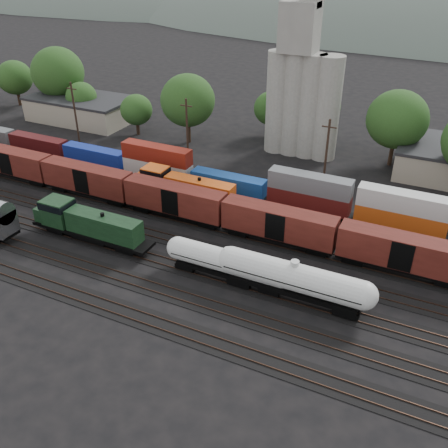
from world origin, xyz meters
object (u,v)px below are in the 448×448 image
at_px(green_locomotive, 85,222).
at_px(grain_silo, 302,93).
at_px(orange_locomotive, 182,186).
at_px(tank_car_a, 228,263).

distance_m(green_locomotive, grain_silo, 44.70).
bearing_deg(grain_silo, green_locomotive, -110.84).
relative_size(orange_locomotive, grain_silo, 0.62).
xyz_separation_m(orange_locomotive, grain_silo, (9.67, 26.00, 8.70)).
height_order(green_locomotive, tank_car_a, green_locomotive).
xyz_separation_m(green_locomotive, tank_car_a, (20.67, -0.00, -0.17)).
height_order(green_locomotive, grain_silo, grain_silo).
relative_size(tank_car_a, orange_locomotive, 0.89).
relative_size(green_locomotive, grain_silo, 0.61).
bearing_deg(tank_car_a, green_locomotive, 180.00).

